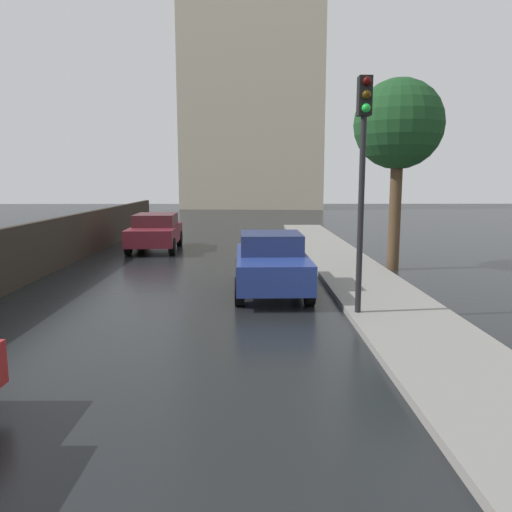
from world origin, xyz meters
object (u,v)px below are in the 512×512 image
Objects in this scene: car_maroon_behind_camera at (155,231)px; street_tree_near at (399,126)px; car_blue_near_kerb at (271,262)px; traffic_light at (363,153)px.

car_maroon_behind_camera is 0.70× the size of street_tree_near.
car_blue_near_kerb is 0.69× the size of street_tree_near.
street_tree_near is at bearing 149.20° from car_maroon_behind_camera.
car_maroon_behind_camera is 10.37m from street_tree_near.
traffic_light is (6.15, -10.34, 2.60)m from car_maroon_behind_camera.
street_tree_near is at bearing 67.67° from traffic_light.
traffic_light is at bearing -112.33° from street_tree_near.
car_blue_near_kerb is 9.01m from car_maroon_behind_camera.
street_tree_near reaches higher than traffic_light.
car_blue_near_kerb reaches higher than car_maroon_behind_camera.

